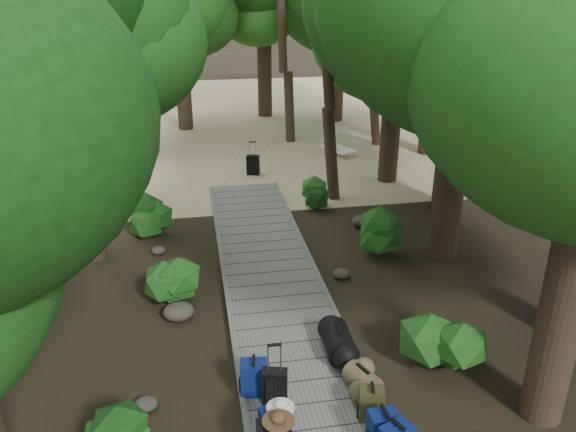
{
  "coord_description": "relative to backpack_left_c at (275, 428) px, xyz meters",
  "views": [
    {
      "loc": [
        -1.44,
        -8.74,
        5.74
      ],
      "look_at": [
        0.53,
        2.35,
        1.0
      ],
      "focal_mm": 35.0,
      "sensor_mm": 36.0,
      "label": 1
    }
  ],
  "objects": [
    {
      "name": "ground",
      "position": [
        0.63,
        3.25,
        -0.47
      ],
      "size": [
        120.0,
        120.0,
        0.0
      ],
      "primitive_type": "plane",
      "color": "black",
      "rests_on": "ground"
    },
    {
      "name": "sand_beach",
      "position": [
        0.63,
        19.25,
        -0.46
      ],
      "size": [
        40.0,
        22.0,
        0.02
      ],
      "primitive_type": "cube",
      "color": "#D0BA8D",
      "rests_on": "ground"
    },
    {
      "name": "boardwalk",
      "position": [
        0.63,
        4.25,
        -0.41
      ],
      "size": [
        2.0,
        12.0,
        0.12
      ],
      "primitive_type": "cube",
      "color": "gray",
      "rests_on": "ground"
    },
    {
      "name": "backpack_left_c",
      "position": [
        0.0,
        0.0,
        0.0
      ],
      "size": [
        0.4,
        0.31,
        0.7
      ],
      "primitive_type": null,
      "rotation": [
        0.0,
        0.0,
        0.1
      ],
      "color": "navy",
      "rests_on": "boardwalk"
    },
    {
      "name": "backpack_left_d",
      "position": [
        -0.14,
        1.12,
        -0.06
      ],
      "size": [
        0.42,
        0.33,
        0.59
      ],
      "primitive_type": null,
      "rotation": [
        0.0,
        0.0,
        -0.13
      ],
      "color": "navy",
      "rests_on": "boardwalk"
    },
    {
      "name": "backpack_right_c",
      "position": [
        1.36,
        -0.24,
        -0.03
      ],
      "size": [
        0.38,
        0.28,
        0.64
      ],
      "primitive_type": null,
      "rotation": [
        0.0,
        0.0,
        0.04
      ],
      "color": "navy",
      "rests_on": "boardwalk"
    },
    {
      "name": "backpack_right_d",
      "position": [
        1.39,
        0.33,
        -0.09
      ],
      "size": [
        0.39,
        0.32,
        0.53
      ],
      "primitive_type": null,
      "rotation": [
        0.0,
        0.0,
        -0.23
      ],
      "color": "#39391A",
      "rests_on": "boardwalk"
    },
    {
      "name": "duffel_right_khaki",
      "position": [
        1.45,
        0.91,
        -0.17
      ],
      "size": [
        0.53,
        0.63,
        0.36
      ],
      "primitive_type": null,
      "rotation": [
        0.0,
        0.0,
        0.39
      ],
      "color": "brown",
      "rests_on": "boardwalk"
    },
    {
      "name": "duffel_right_black",
      "position": [
        1.31,
        1.81,
        -0.11
      ],
      "size": [
        0.52,
        0.78,
        0.47
      ],
      "primitive_type": null,
      "rotation": [
        0.0,
        0.0,
        -0.06
      ],
      "color": "black",
      "rests_on": "boardwalk"
    },
    {
      "name": "suitcase_on_boardwalk",
      "position": [
        0.13,
        0.87,
        -0.08
      ],
      "size": [
        0.39,
        0.28,
        0.55
      ],
      "primitive_type": null,
      "rotation": [
        0.0,
        0.0,
        -0.25
      ],
      "color": "black",
      "rests_on": "boardwalk"
    },
    {
      "name": "lone_suitcase_on_sand",
      "position": [
        1.09,
        11.48,
        -0.14
      ],
      "size": [
        0.44,
        0.33,
        0.62
      ],
      "primitive_type": null,
      "rotation": [
        0.0,
        0.0,
        -0.31
      ],
      "color": "black",
      "rests_on": "sand_beach"
    },
    {
      "name": "hat_brown",
      "position": [
        -0.01,
        -0.34,
        0.48
      ],
      "size": [
        0.4,
        0.4,
        0.12
      ],
      "primitive_type": null,
      "color": "#51351E",
      "rests_on": "backpack_left_b"
    },
    {
      "name": "hat_white",
      "position": [
        0.07,
        -0.05,
        0.41
      ],
      "size": [
        0.36,
        0.36,
        0.12
      ],
      "primitive_type": null,
      "color": "silver",
      "rests_on": "backpack_left_c"
    },
    {
      "name": "kayak",
      "position": [
        -2.25,
        14.09,
        -0.28
      ],
      "size": [
        1.53,
        3.52,
        0.34
      ],
      "primitive_type": "ellipsoid",
      "rotation": [
        0.0,
        0.0,
        -0.23
      ],
      "color": "#BD3C10",
      "rests_on": "sand_beach"
    },
    {
      "name": "sun_lounger",
      "position": [
        4.34,
        13.2,
        -0.12
      ],
      "size": [
        1.39,
        2.14,
        0.66
      ],
      "primitive_type": null,
      "rotation": [
        0.0,
        0.0,
        0.39
      ],
      "color": "silver",
      "rests_on": "sand_beach"
    },
    {
      "name": "tree_right_c",
      "position": [
        4.6,
        5.07,
        4.06
      ],
      "size": [
        5.24,
        5.24,
        9.06
      ],
      "primitive_type": null,
      "color": "black",
      "rests_on": "ground"
    },
    {
      "name": "tree_right_d",
      "position": [
        5.88,
        7.76,
        4.47
      ],
      "size": [
        5.39,
        5.39,
        9.88
      ],
      "primitive_type": null,
      "color": "black",
      "rests_on": "ground"
    },
    {
      "name": "tree_right_e",
      "position": [
        5.11,
        10.21,
        3.71
      ],
      "size": [
        4.64,
        4.64,
        8.35
      ],
      "primitive_type": null,
      "color": "black",
      "rests_on": "ground"
    },
    {
      "name": "tree_left_c",
      "position": [
        -3.14,
        6.37,
        3.84
      ],
      "size": [
        4.96,
        4.96,
        8.62
      ],
      "primitive_type": null,
      "color": "black",
      "rests_on": "ground"
    },
    {
      "name": "tree_back_a",
      "position": [
        -0.96,
        17.94,
        3.85
      ],
      "size": [
        4.99,
        4.99,
        8.64
      ],
      "primitive_type": null,
      "color": "black",
      "rests_on": "ground"
    },
    {
      "name": "tree_back_b",
      "position": [
        2.64,
        19.82,
        4.1
      ],
      "size": [
        5.12,
        5.12,
        9.15
      ],
      "primitive_type": null,
      "color": "black",
      "rests_on": "ground"
    },
    {
      "name": "tree_back_c",
      "position": [
        5.53,
        18.35,
        4.55
      ],
      "size": [
        5.57,
        5.57,
        10.03
      ],
      "primitive_type": null,
      "color": "black",
      "rests_on": "ground"
    },
    {
      "name": "tree_back_d",
      "position": [
        -5.22,
        17.42,
        3.53
      ],
      "size": [
        4.8,
        4.8,
        7.99
      ],
      "primitive_type": null,
      "color": "black",
      "rests_on": "ground"
    },
    {
      "name": "palm_right_a",
      "position": [
        3.23,
        9.26,
        3.35
      ],
      "size": [
        4.49,
        4.49,
        7.65
      ],
      "primitive_type": null,
      "color": "#164011",
      "rests_on": "ground"
    },
    {
      "name": "palm_right_b",
      "position": [
        6.07,
        14.48,
        3.95
      ],
      "size": [
        4.58,
        4.58,
        8.84
      ],
      "primitive_type": null,
      "color": "#164011",
      "rests_on": "ground"
    },
    {
      "name": "palm_right_c",
      "position": [
        3.25,
        15.52,
        3.42
      ],
      "size": [
        4.89,
        4.89,
        7.78
      ],
      "primitive_type": null,
      "color": "#164011",
      "rests_on": "ground"
    },
    {
      "name": "palm_left_a",
      "position": [
        -3.61,
        9.6,
        2.73
      ],
      "size": [
        4.03,
        4.03,
        6.41
      ],
      "primitive_type": null,
      "color": "#164011",
      "rests_on": "ground"
    },
    {
      "name": "rock_left_b",
      "position": [
        -1.71,
        1.18,
        -0.38
      ],
      "size": [
        0.33,
        0.3,
        0.18
      ],
      "primitive_type": null,
      "color": "#4C473F",
      "rests_on": "ground"
    },
    {
      "name": "rock_left_c",
      "position": [
        -1.24,
        3.49,
        -0.32
      ],
      "size": [
        0.56,
        0.51,
        0.31
      ],
      "primitive_type": null,
      "color": "#4C473F",
      "rests_on": "ground"
    },
    {
      "name": "rock_left_d",
      "position": [
        -1.7,
        6.27,
        -0.38
      ],
      "size": [
        0.32,
        0.29,
        0.17
      ],
      "primitive_type": null,
      "color": "#4C473F",
      "rests_on": "ground"
    },
    {
      "name": "rock_right_b",
      "position": [
        3.39,
        1.59,
        -0.32
      ],
      "size": [
        0.53,
        0.48,
        0.29
      ],
      "primitive_type": null,
      "color": "#4C473F",
      "rests_on": "ground"
    },
    {
      "name": "rock_right_c",
      "position": [
        2.1,
        4.46,
        -0.37
      ],
      "size": [
        0.35,
        0.32,
        0.19
      ],
      "primitive_type": null,
      "color": "#4C473F",
      "rests_on": "ground"
    },
    {
      "name": "rock_right_d",
      "position": [
        3.31,
        6.96,
        -0.33
      ],
      "size": [
        0.51,
        0.45,
        0.28
      ],
      "primitive_type": null,
      "color": "#4C473F",
      "rests_on": "ground"
    },
    {
      "name": "shrub_left_b",
      "position": [
        -1.33,
        4.23,
        -0.04
      ],
      "size": [
        0.97,
        0.97,
        0.87
      ],
      "primitive_type": null,
      "color": "#1E4A16",
      "rests_on": "ground"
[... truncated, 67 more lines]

